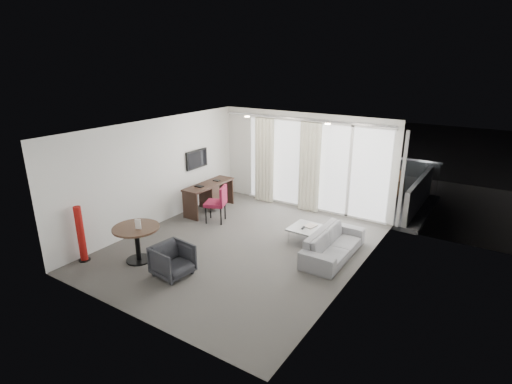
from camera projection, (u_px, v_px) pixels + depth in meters
The scene contains 28 objects.
floor at pixel (241, 247), 8.79m from camera, with size 5.00×6.00×0.00m, color #4C4A46.
ceiling at pixel (240, 129), 7.96m from camera, with size 5.00×6.00×0.00m, color white.
wall_left at pixel (156, 173), 9.66m from camera, with size 0.00×6.00×2.60m, color silver.
wall_right at pixel (356, 215), 7.09m from camera, with size 0.00×6.00×2.60m, color silver.
wall_front at pixel (126, 244), 5.98m from camera, with size 5.00×0.00×2.60m, color silver.
window_panel at pixel (314, 166), 10.63m from camera, with size 4.00×0.02×2.38m, color white, non-canonical shape.
window_frame at pixel (314, 167), 10.62m from camera, with size 4.10×0.06×2.44m, color white, non-canonical shape.
curtain_left at pixel (264, 160), 11.24m from camera, with size 0.60×0.20×2.38m, color beige, non-canonical shape.
curtain_right at pixel (309, 167), 10.52m from camera, with size 0.60×0.20×2.38m, color beige, non-canonical shape.
curtain_track at pixel (303, 119), 10.25m from camera, with size 4.80×0.04×0.04m, color #B2B2B7, non-canonical shape.
downlight_a at pixel (247, 117), 9.70m from camera, with size 0.12×0.12×0.02m, color #FFE0B2.
downlight_b at pixel (328, 124), 8.62m from camera, with size 0.12×0.12×0.02m, color #FFE0B2.
desk at pixel (209, 197), 10.76m from camera, with size 0.51×1.62×0.76m, color #311F17, non-canonical shape.
tv at pixel (197, 159), 10.77m from camera, with size 0.05×0.80×0.50m, color black, non-canonical shape.
desk_chair at pixel (215, 204), 9.99m from camera, with size 0.52×0.48×0.95m, color maroon, non-canonical shape.
round_table at pixel (138, 244), 8.07m from camera, with size 0.93×0.93×0.74m, color #452D1F, non-canonical shape.
menu_card at pixel (139, 230), 7.88m from camera, with size 0.11×0.02×0.21m, color white, non-canonical shape.
red_lamp at pixel (81, 234), 8.01m from camera, with size 0.24×0.24×1.18m, color maroon.
tub_armchair at pixel (173, 260), 7.55m from camera, with size 0.66×0.68×0.62m, color #25262B.
coffee_table at pixel (307, 234), 9.01m from camera, with size 0.73×0.73×0.33m, color gray, non-canonical shape.
remote at pixel (303, 227), 8.92m from camera, with size 0.05×0.17×0.02m, color black, non-canonical shape.
magazine at pixel (310, 225), 9.03m from camera, with size 0.21×0.27×0.02m, color gray, non-canonical shape.
sofa at pixel (334, 244), 8.28m from camera, with size 1.88×0.74×0.55m, color gray.
terrace_slab at pixel (333, 195), 12.24m from camera, with size 5.60×3.00×0.12m, color #4D4D50.
rattan_chair_a at pixel (347, 181), 11.93m from camera, with size 0.60×0.60×0.88m, color #493120, non-canonical shape.
rattan_chair_b at pixel (388, 186), 11.44m from camera, with size 0.62×0.62×0.91m, color #493120, non-canonical shape.
rattan_table at pixel (379, 201), 10.94m from camera, with size 0.45×0.45×0.45m, color #493120, non-canonical shape.
balustrade at pixel (351, 167), 13.21m from camera, with size 5.50×0.06×1.05m, color #B2B2B7, non-canonical shape.
Camera 1 is at (4.58, -6.50, 3.95)m, focal length 28.00 mm.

